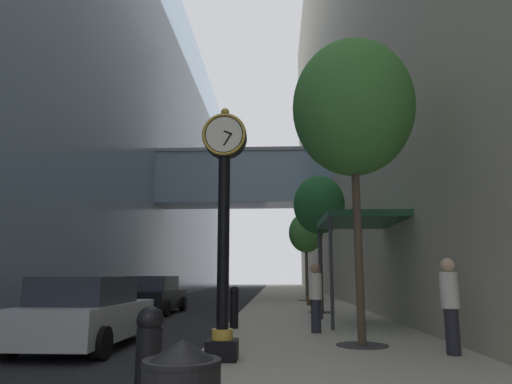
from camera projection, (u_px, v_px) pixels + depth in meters
ground_plane at (252, 302)px, 28.22m from camera, size 110.00×110.00×0.00m
sidewalk_right at (294, 298)px, 31.06m from camera, size 5.37×80.00×0.14m
building_block_left at (105, 121)px, 34.00m from camera, size 21.46×80.00×26.00m
building_block_right at (386, 39)px, 34.17m from camera, size 9.00×80.00×38.10m
street_clock at (224, 216)px, 8.47m from camera, size 0.84×0.55×4.66m
bollard_nearest at (148, 367)px, 4.31m from camera, size 0.26×0.26×1.17m
bollard_third at (222, 315)px, 10.08m from camera, size 0.26×0.26×1.17m
bollard_fourth at (234, 306)px, 12.97m from camera, size 0.26×0.26×1.17m
street_tree_near at (353, 109)px, 10.63m from camera, size 2.79×2.79×6.92m
street_tree_mid_near at (319, 205)px, 19.19m from camera, size 2.14×2.14×5.63m
street_tree_mid_far at (306, 233)px, 27.85m from camera, size 2.09×2.09×5.24m
pedestrian_walking at (315, 295)px, 12.07m from camera, size 0.47×0.52×1.79m
pedestrian_by_clock at (450, 302)px, 8.71m from camera, size 0.40×0.40×1.80m
storefront_awning at (358, 222)px, 14.56m from camera, size 2.40×3.60×3.30m
car_silver_near at (87, 313)px, 10.30m from camera, size 2.12×4.17×1.58m
car_black_mid at (154, 295)px, 19.56m from camera, size 2.10×4.52×1.59m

